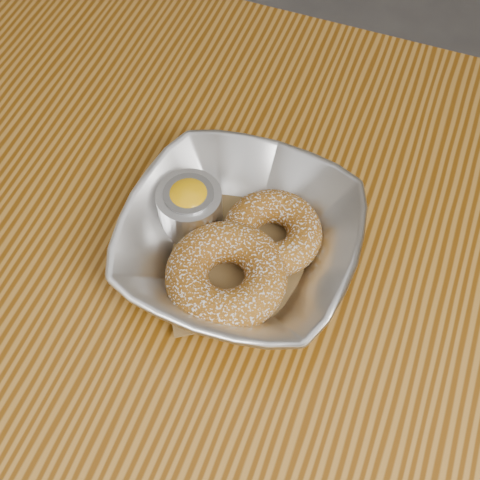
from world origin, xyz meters
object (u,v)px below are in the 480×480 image
(donut_back, at_px, (272,233))
(donut_front, at_px, (227,276))
(table, at_px, (329,385))
(ramekin, at_px, (190,206))
(serving_bowl, at_px, (240,242))

(donut_back, xyz_separation_m, donut_front, (-0.02, -0.06, 0.00))
(table, bearing_deg, donut_front, 173.25)
(ramekin, bearing_deg, serving_bowl, -16.54)
(donut_back, bearing_deg, table, -38.64)
(serving_bowl, height_order, donut_back, serving_bowl)
(table, xyz_separation_m, donut_front, (-0.11, 0.01, 0.13))
(table, height_order, ramekin, ramekin)
(serving_bowl, xyz_separation_m, donut_front, (0.00, -0.04, 0.00))
(donut_front, height_order, ramekin, ramekin)
(donut_back, bearing_deg, donut_front, -110.80)
(table, distance_m, donut_back, 0.17)
(serving_bowl, xyz_separation_m, donut_back, (0.02, 0.02, 0.00))
(donut_front, bearing_deg, serving_bowl, 92.65)
(donut_back, relative_size, donut_front, 0.85)
(donut_back, relative_size, ramekin, 1.51)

